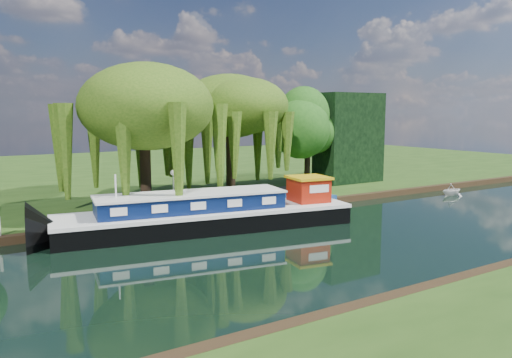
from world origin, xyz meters
TOP-DOWN VIEW (x-y plane):
  - ground at (0.00, 0.00)m, footprint 120.00×120.00m
  - far_bank at (0.00, 34.00)m, footprint 120.00×52.00m
  - dutch_barge at (0.74, 5.68)m, footprint 17.55×6.56m
  - narrowboat at (5.79, 6.97)m, footprint 12.18×4.62m
  - white_cruiser at (22.88, 5.79)m, footprint 2.17×1.90m
  - willow_left at (-1.24, 10.86)m, footprint 7.48×7.48m
  - willow_right at (6.42, 13.38)m, footprint 6.86×6.86m
  - tree_far_right at (14.38, 14.08)m, footprint 4.43×4.43m
  - conifer_hedge at (19.00, 14.00)m, footprint 6.00×3.00m
  - lamppost at (0.50, 10.50)m, footprint 0.36×0.36m
  - mooring_posts at (-0.50, 8.40)m, footprint 19.16×0.16m
  - reeds_near at (6.87, -7.57)m, footprint 33.70×1.50m

SIDE VIEW (x-z plane):
  - ground at x=0.00m, z-range 0.00..0.00m
  - white_cruiser at x=22.88m, z-range -0.55..0.55m
  - far_bank at x=0.00m, z-range 0.00..0.45m
  - reeds_near at x=6.87m, z-range 0.00..1.10m
  - narrowboat at x=5.79m, z-range -0.25..1.50m
  - dutch_barge at x=0.74m, z-range -0.91..2.71m
  - mooring_posts at x=-0.50m, z-range 0.45..1.45m
  - lamppost at x=0.50m, z-range 1.14..3.70m
  - conifer_hedge at x=19.00m, z-range 0.45..8.45m
  - tree_far_right at x=14.38m, z-range 1.82..9.07m
  - willow_right at x=6.42m, z-range 2.37..10.72m
  - willow_left at x=-1.24m, z-range 2.48..11.45m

